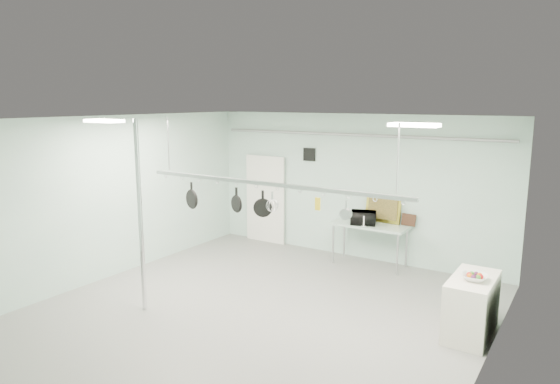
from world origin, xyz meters
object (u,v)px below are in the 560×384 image
Objects in this scene: chrome_pole at (140,217)px; pot_rack at (267,182)px; skillet_mid at (236,199)px; fruit_bowl at (475,277)px; prep_table at (370,227)px; skillet_left at (192,195)px; side_cabinet at (471,306)px; skillet_right at (263,203)px; coffee_canister at (364,220)px; microwave at (363,218)px.

chrome_pole is 2.19m from pot_rack.
pot_rack is 12.23× the size of skillet_mid.
prep_table is at bearing 138.23° from fruit_bowl.
side_cabinet is at bearing 29.70° from skillet_left.
prep_table is (2.30, 4.20, -0.77)m from chrome_pole.
skillet_right is (-3.03, -1.10, 1.43)m from side_cabinet.
side_cabinet is 3.99m from skillet_mid.
chrome_pole reaches higher than skillet_right.
skillet_mid reaches higher than fruit_bowl.
chrome_pole is 8.70× the size of fruit_bowl.
coffee_canister reaches higher than prep_table.
chrome_pole is 4.67m from microwave.
skillet_mid reaches higher than coffee_canister.
microwave is 2.30× the size of coffee_canister.
side_cabinet is 3.06× the size of skillet_mid.
pot_rack is 3.42m from microwave.
fruit_bowl is (2.98, 0.99, -1.28)m from pot_rack.
skillet_mid is at bearing 180.00° from pot_rack.
skillet_mid is at bearing 16.06° from skillet_left.
chrome_pole reaches higher than pot_rack.
microwave is 1.32× the size of skillet_mid.
side_cabinet is at bearing -6.63° from skillet_right.
skillet_mid is (-0.94, -3.12, 0.87)m from coffee_canister.
prep_table is 3.39m from side_cabinet.
skillet_right reaches higher than side_cabinet.
prep_table is 3.61m from skillet_mid.
skillet_right is at bearing -98.23° from prep_table.
side_cabinet is 3.35m from coffee_canister.
pot_rack is 0.36m from skillet_right.
coffee_canister is at bearing 93.31° from skillet_mid.
side_cabinet is at bearing 20.45° from pot_rack.
side_cabinet is 3.62m from pot_rack.
side_cabinet is at bearing 123.00° from microwave.
microwave is 1.27× the size of skillet_right.
pot_rack is (-0.40, -3.30, 1.40)m from prep_table.
skillet_left is 1.13× the size of skillet_right.
microwave is (0.29, 3.19, -1.18)m from pot_rack.
microwave is (-0.11, -0.11, 0.22)m from prep_table.
skillet_left is at bearing 180.00° from pot_rack.
skillet_mid reaches higher than microwave.
coffee_canister is at bearing 83.80° from pot_rack.
skillet_right is (0.53, 0.00, -0.01)m from skillet_mid.
prep_table is 4.35× the size of fruit_bowl.
fruit_bowl is 0.81× the size of skillet_left.
skillet_mid is (0.98, 0.00, 0.03)m from skillet_left.
prep_table is 3.50m from skillet_right.
fruit_bowl reaches higher than prep_table.
skillet_right is at bearing -162.05° from fruit_bowl.
prep_table is 3.99m from skillet_left.
pot_rack is 0.69m from skillet_mid.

